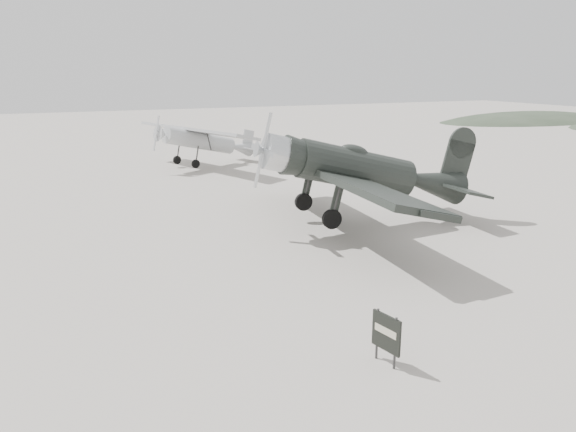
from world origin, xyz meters
name	(u,v)px	position (x,y,z in m)	size (l,w,h in m)	color
ground	(352,296)	(0.00, 0.00, 0.00)	(160.00, 160.00, 0.00)	gray
hill_northeast	(529,121)	(50.00, 40.00, 0.00)	(32.00, 16.00, 5.20)	#313E2D
lowwing_monoplane	(364,172)	(4.23, 6.26, 2.30)	(9.66, 13.53, 4.36)	black
highwing_monoplane	(203,138)	(2.37, 23.25, 1.95)	(7.89, 10.93, 3.12)	#999C9E
sign_board	(386,334)	(-1.33, -3.64, 0.72)	(0.21, 0.83, 1.21)	#333333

